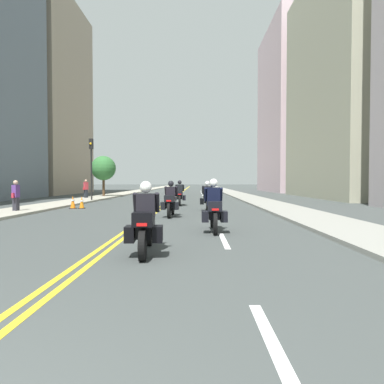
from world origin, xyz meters
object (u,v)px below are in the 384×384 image
(motorcycle_0, at_px, (146,224))
(motorcycle_1, at_px, (214,210))
(motorcycle_3, at_px, (207,198))
(traffic_cone_0, at_px, (73,202))
(pedestrian_1, at_px, (86,189))
(traffic_light_near, at_px, (91,158))
(pedestrian_0, at_px, (16,196))
(street_tree_0, at_px, (103,168))
(motorcycle_2, at_px, (171,202))
(traffic_cone_1, at_px, (82,202))
(motorcycle_4, at_px, (180,195))

(motorcycle_0, xyz_separation_m, motorcycle_1, (1.63, 3.32, 0.04))
(motorcycle_1, bearing_deg, motorcycle_3, 89.23)
(traffic_cone_0, relative_size, pedestrian_1, 0.44)
(traffic_light_near, bearing_deg, motorcycle_1, -61.91)
(motorcycle_3, distance_m, pedestrian_0, 9.64)
(motorcycle_3, distance_m, street_tree_0, 18.44)
(traffic_cone_0, bearing_deg, pedestrian_0, -122.86)
(motorcycle_2, height_order, motorcycle_3, motorcycle_2)
(traffic_cone_0, height_order, traffic_cone_1, traffic_cone_0)
(motorcycle_4, bearing_deg, traffic_light_near, 144.93)
(pedestrian_1, height_order, street_tree_0, street_tree_0)
(motorcycle_3, distance_m, traffic_cone_0, 7.72)
(motorcycle_2, xyz_separation_m, traffic_cone_0, (-5.93, 4.53, -0.29))
(motorcycle_2, relative_size, street_tree_0, 0.56)
(motorcycle_3, xyz_separation_m, traffic_cone_1, (-7.16, 1.06, -0.31))
(motorcycle_2, xyz_separation_m, pedestrian_1, (-8.59, 15.28, 0.23))
(motorcycle_0, height_order, traffic_cone_0, motorcycle_0)
(motorcycle_0, height_order, motorcycle_3, motorcycle_3)
(motorcycle_1, bearing_deg, motorcycle_4, 97.45)
(motorcycle_4, xyz_separation_m, street_tree_0, (-8.08, 11.81, 2.20))
(motorcycle_1, bearing_deg, motorcycle_0, -116.52)
(traffic_cone_0, bearing_deg, pedestrian_1, 103.91)
(motorcycle_0, relative_size, motorcycle_1, 0.99)
(motorcycle_1, height_order, traffic_cone_0, motorcycle_1)
(motorcycle_1, height_order, street_tree_0, street_tree_0)
(traffic_light_near, distance_m, pedestrian_1, 4.56)
(motorcycle_1, xyz_separation_m, motorcycle_4, (-1.61, 11.75, -0.02))
(pedestrian_0, distance_m, pedestrian_1, 13.59)
(motorcycle_3, xyz_separation_m, street_tree_0, (-9.75, 15.50, 2.20))
(motorcycle_1, height_order, motorcycle_2, motorcycle_1)
(pedestrian_1, xyz_separation_m, street_tree_0, (0.57, 3.75, 1.97))
(motorcycle_3, bearing_deg, traffic_cone_0, 175.12)
(motorcycle_0, bearing_deg, pedestrian_0, 125.84)
(pedestrian_0, distance_m, street_tree_0, 17.43)
(motorcycle_1, bearing_deg, traffic_light_near, 117.74)
(motorcycle_2, bearing_deg, motorcycle_3, 65.81)
(motorcycle_1, relative_size, street_tree_0, 0.56)
(pedestrian_0, bearing_deg, street_tree_0, -174.57)
(motorcycle_3, height_order, traffic_cone_1, motorcycle_3)
(motorcycle_3, relative_size, traffic_cone_0, 2.80)
(motorcycle_2, relative_size, traffic_cone_0, 3.03)
(traffic_cone_1, bearing_deg, motorcycle_2, -40.14)
(motorcycle_0, xyz_separation_m, motorcycle_4, (0.02, 15.06, 0.02))
(motorcycle_3, xyz_separation_m, traffic_light_near, (-8.76, 8.25, 2.70))
(motorcycle_0, xyz_separation_m, traffic_light_near, (-7.07, 19.62, 2.72))
(motorcycle_2, height_order, pedestrian_0, pedestrian_0)
(motorcycle_1, xyz_separation_m, traffic_cone_1, (-7.10, 9.12, -0.33))
(motorcycle_2, distance_m, pedestrian_1, 17.54)
(motorcycle_0, distance_m, street_tree_0, 28.15)
(motorcycle_0, height_order, motorcycle_2, motorcycle_2)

